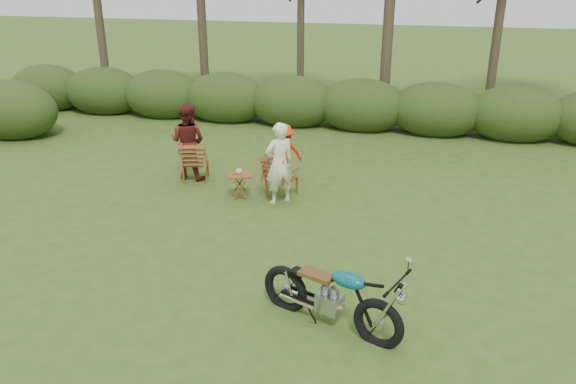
% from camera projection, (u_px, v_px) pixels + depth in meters
% --- Properties ---
extents(ground, '(80.00, 80.00, 0.00)m').
position_uv_depth(ground, '(277.00, 298.00, 7.69)').
color(ground, '#324B19').
rests_on(ground, ground).
extents(motorcycle, '(2.03, 1.35, 1.09)m').
position_uv_depth(motorcycle, '(329.00, 324.00, 7.13)').
color(motorcycle, '#0C92A4').
rests_on(motorcycle, ground).
extents(lawn_chair_right, '(0.73, 0.73, 0.87)m').
position_uv_depth(lawn_chair_right, '(282.00, 195.00, 11.16)').
color(lawn_chair_right, brown).
rests_on(lawn_chair_right, ground).
extents(lawn_chair_left, '(0.75, 0.75, 0.87)m').
position_uv_depth(lawn_chair_left, '(196.00, 180.00, 11.96)').
color(lawn_chair_left, '#5B3616').
rests_on(lawn_chair_left, ground).
extents(side_table, '(0.57, 0.53, 0.48)m').
position_uv_depth(side_table, '(240.00, 186.00, 10.96)').
color(side_table, brown).
rests_on(side_table, ground).
extents(cup, '(0.15, 0.15, 0.10)m').
position_uv_depth(cup, '(239.00, 172.00, 10.88)').
color(cup, beige).
rests_on(cup, side_table).
extents(adult_a, '(0.69, 0.67, 1.59)m').
position_uv_depth(adult_a, '(280.00, 202.00, 10.80)').
color(adult_a, '#F8F2CC').
rests_on(adult_a, ground).
extents(adult_b, '(0.84, 0.68, 1.61)m').
position_uv_depth(adult_b, '(190.00, 178.00, 12.08)').
color(adult_b, '#571A19').
rests_on(adult_b, ground).
extents(child, '(0.91, 0.80, 1.22)m').
position_uv_depth(child, '(285.00, 180.00, 11.92)').
color(child, red).
rests_on(child, ground).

